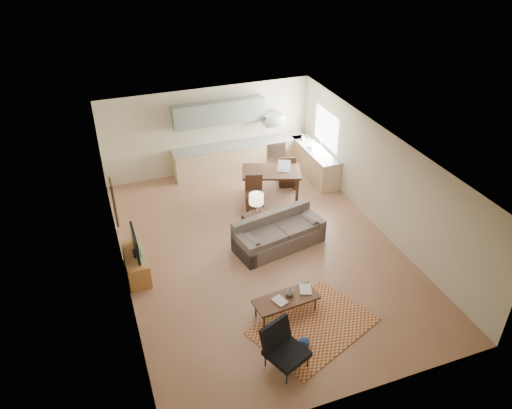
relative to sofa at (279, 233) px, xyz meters
name	(u,v)px	position (x,y,z in m)	size (l,w,h in m)	color
room	(260,204)	(-0.50, 0.00, 0.94)	(9.00, 9.00, 9.00)	#8E5F45
kitchen_counter_back	(240,157)	(0.40, 4.18, 0.05)	(4.26, 0.64, 0.92)	tan
kitchen_counter_right	(315,163)	(2.43, 3.00, 0.05)	(0.64, 2.26, 0.92)	tan
kitchen_range	(273,152)	(1.50, 4.18, 0.04)	(0.62, 0.62, 0.90)	#A5A8AD
kitchen_microwave	(273,119)	(1.50, 4.20, 1.14)	(0.62, 0.40, 0.35)	#A5A8AD
upper_cabinets	(219,113)	(-0.20, 4.33, 1.54)	(2.80, 0.34, 0.70)	slate
window_right	(326,128)	(2.73, 3.00, 1.14)	(0.02, 1.40, 1.05)	white
wall_art_left	(114,202)	(-3.71, 0.90, 1.14)	(0.06, 0.42, 1.10)	olive
triptych	(205,119)	(-0.60, 4.47, 1.34)	(1.70, 0.04, 0.50)	beige
rug	(313,326)	(-0.38, -2.78, -0.40)	(2.36, 1.63, 0.02)	#95371B
sofa	(279,233)	(0.00, 0.00, 0.00)	(2.33, 1.01, 0.81)	#5C5049
coffee_table	(286,306)	(-0.77, -2.23, -0.20)	(1.37, 0.54, 0.41)	#452616
book_a	(276,303)	(-1.03, -2.31, 0.02)	(0.32, 0.37, 0.03)	maroon
book_b	(300,289)	(-0.40, -2.08, 0.02)	(0.35, 0.40, 0.03)	navy
vase	(290,292)	(-0.66, -2.16, 0.10)	(0.18, 0.18, 0.18)	black
armchair	(287,350)	(-1.30, -3.52, 0.04)	(0.78, 0.78, 0.89)	black
tv_credenza	(136,264)	(-3.49, 0.13, -0.12)	(0.48, 1.25, 0.58)	#925F2C
tv	(135,243)	(-3.44, 0.13, 0.46)	(0.10, 0.96, 0.58)	black
console_table	(256,226)	(-0.41, 0.50, -0.04)	(0.63, 0.42, 0.74)	#321D13
table_lamp	(256,204)	(-0.41, 0.50, 0.63)	(0.36, 0.36, 0.59)	beige
dining_table	(271,184)	(0.71, 2.32, 0.01)	(1.65, 0.95, 0.84)	#321D13
dining_chair_near	(254,194)	(0.00, 1.80, 0.09)	(0.47, 0.50, 0.99)	#321D13
dining_chair_far	(287,169)	(1.41, 2.83, 0.10)	(0.48, 0.50, 1.00)	#321D13
laptop	(284,166)	(1.04, 2.21, 0.56)	(0.35, 0.26, 0.26)	#A5A8AD
soap_bottle	(303,137)	(2.33, 3.73, 0.61)	(0.10, 0.10, 0.19)	beige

